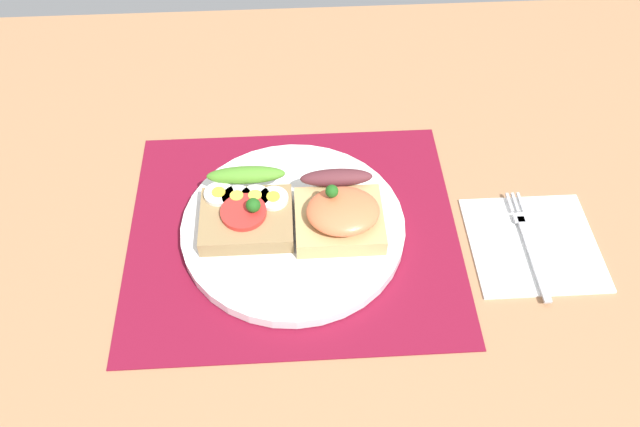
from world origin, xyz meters
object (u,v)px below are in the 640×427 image
plate (293,227)px  fork (528,240)px  sandwich_salmon (340,212)px  napkin (533,243)px  sandwich_egg_tomato (246,208)px

plate → fork: size_ratio=1.67×
plate → sandwich_salmon: size_ratio=2.52×
plate → sandwich_salmon: sandwich_salmon is taller
napkin → fork: (-0.74, 0.08, 0.46)cm
sandwich_salmon → fork: size_ratio=0.66×
sandwich_egg_tomato → fork: sandwich_egg_tomato is taller
plate → napkin: plate is taller
plate → sandwich_egg_tomato: sandwich_egg_tomato is taller
plate → sandwich_salmon: 5.90cm
sandwich_salmon → napkin: sandwich_salmon is taller
plate → sandwich_egg_tomato: 5.65cm
sandwich_salmon → napkin: bearing=-7.3°
plate → napkin: size_ratio=1.77×
napkin → fork: 0.87cm
sandwich_egg_tomato → napkin: 32.09cm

